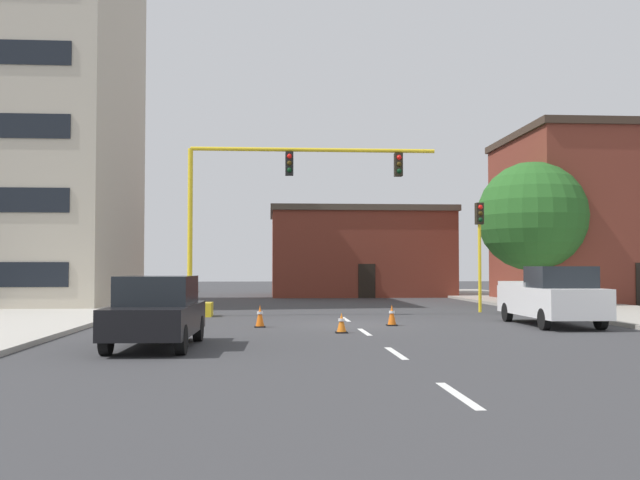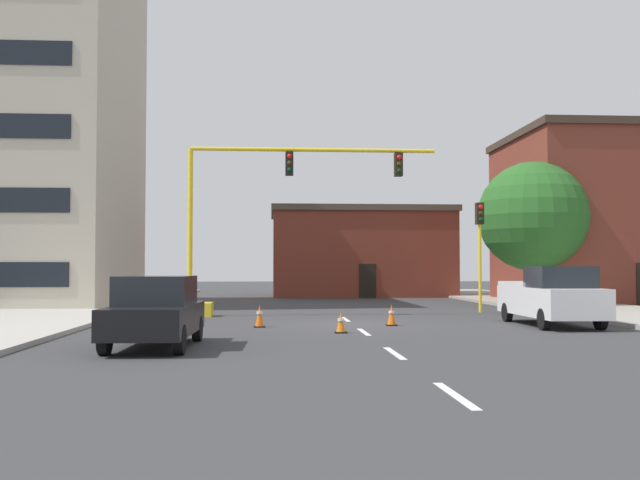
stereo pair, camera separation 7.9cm
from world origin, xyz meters
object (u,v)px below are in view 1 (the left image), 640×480
object	(u,v)px
pickup_truck_white	(551,297)
sedan_black_near_left	(157,311)
tree_right_mid	(532,216)
traffic_cone_roadside_a	(260,316)
traffic_light_pole_right	(480,232)
traffic_signal_gantry	(227,258)
traffic_cone_roadside_b	(392,315)
traffic_cone_roadside_c	(341,323)

from	to	relation	value
pickup_truck_white	sedan_black_near_left	world-z (taller)	pickup_truck_white
tree_right_mid	traffic_cone_roadside_a	distance (m)	18.76
traffic_light_pole_right	sedan_black_near_left	distance (m)	18.17
sedan_black_near_left	tree_right_mid	bearing A→B (deg)	48.47
traffic_signal_gantry	traffic_cone_roadside_b	distance (m)	8.05
traffic_cone_roadside_b	traffic_cone_roadside_c	bearing A→B (deg)	-126.59
pickup_truck_white	tree_right_mid	bearing A→B (deg)	72.39
traffic_light_pole_right	traffic_cone_roadside_c	xyz separation A→B (m)	(-7.06, -9.76, -3.23)
traffic_signal_gantry	traffic_cone_roadside_c	size ratio (longest dim) A/B	17.88
pickup_truck_white	traffic_cone_roadside_a	bearing A→B (deg)	-179.93
traffic_signal_gantry	traffic_cone_roadside_c	distance (m)	8.98
pickup_truck_white	sedan_black_near_left	size ratio (longest dim) A/B	1.19
traffic_light_pole_right	traffic_cone_roadside_b	world-z (taller)	traffic_light_pole_right
traffic_light_pole_right	pickup_truck_white	xyz separation A→B (m)	(0.25, -7.47, -2.55)
tree_right_mid	pickup_truck_white	size ratio (longest dim) A/B	1.35
traffic_cone_roadside_a	traffic_cone_roadside_b	distance (m)	4.42
sedan_black_near_left	traffic_cone_roadside_c	xyz separation A→B (m)	(4.88, 3.67, -0.59)
traffic_cone_roadside_a	traffic_cone_roadside_c	xyz separation A→B (m)	(2.45, -2.28, -0.06)
traffic_signal_gantry	traffic_cone_roadside_b	world-z (taller)	traffic_signal_gantry
sedan_black_near_left	pickup_truck_white	bearing A→B (deg)	26.04
traffic_light_pole_right	traffic_cone_roadside_c	size ratio (longest dim) A/B	7.90
traffic_signal_gantry	traffic_cone_roadside_b	size ratio (longest dim) A/B	15.25
tree_right_mid	traffic_cone_roadside_b	xyz separation A→B (m)	(-9.22, -11.83, -4.21)
traffic_signal_gantry	traffic_cone_roadside_a	xyz separation A→B (m)	(1.38, -5.57, -1.99)
traffic_signal_gantry	traffic_cone_roadside_c	world-z (taller)	traffic_signal_gantry
traffic_light_pole_right	traffic_cone_roadside_a	size ratio (longest dim) A/B	6.54
traffic_cone_roadside_a	traffic_cone_roadside_c	world-z (taller)	traffic_cone_roadside_a
traffic_signal_gantry	traffic_light_pole_right	size ratio (longest dim) A/B	2.26
tree_right_mid	traffic_cone_roadside_c	bearing A→B (deg)	-127.69
traffic_cone_roadside_a	tree_right_mid	bearing A→B (deg)	41.81
traffic_light_pole_right	pickup_truck_white	distance (m)	7.90
traffic_light_pole_right	traffic_cone_roadside_b	distance (m)	9.32
tree_right_mid	traffic_cone_roadside_b	bearing A→B (deg)	-127.93
pickup_truck_white	traffic_cone_roadside_a	xyz separation A→B (m)	(-9.76, -0.01, -0.61)
tree_right_mid	traffic_cone_roadside_a	size ratio (longest dim) A/B	9.99
tree_right_mid	traffic_cone_roadside_b	distance (m)	15.58
traffic_signal_gantry	sedan_black_near_left	xyz separation A→B (m)	(-1.05, -11.52, -1.46)
traffic_light_pole_right	tree_right_mid	world-z (taller)	tree_right_mid
traffic_signal_gantry	sedan_black_near_left	bearing A→B (deg)	-95.20
traffic_light_pole_right	sedan_black_near_left	xyz separation A→B (m)	(-11.95, -13.43, -2.64)
tree_right_mid	traffic_cone_roadside_a	xyz separation A→B (m)	(-13.63, -12.19, -4.20)
traffic_cone_roadside_b	tree_right_mid	bearing A→B (deg)	52.07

